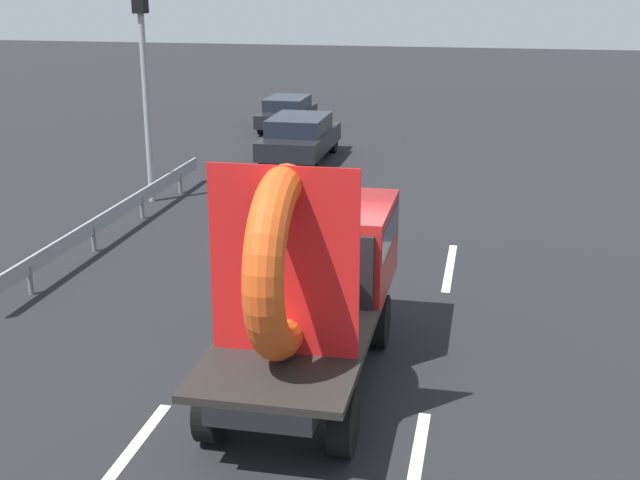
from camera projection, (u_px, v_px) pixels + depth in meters
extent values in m
plane|color=black|center=(306.00, 370.00, 12.64)|extent=(120.00, 120.00, 0.00)
cylinder|color=black|center=(276.00, 313.00, 13.69)|extent=(0.28, 0.85, 0.85)
cylinder|color=black|center=(379.00, 321.00, 13.36)|extent=(0.28, 0.85, 0.85)
cylinder|color=black|center=(212.00, 409.00, 10.65)|extent=(0.28, 0.85, 0.85)
cylinder|color=black|center=(344.00, 422.00, 10.33)|extent=(0.28, 0.85, 0.85)
cube|color=black|center=(306.00, 330.00, 11.96)|extent=(1.30, 5.26, 0.25)
cube|color=maroon|center=(327.00, 245.00, 13.15)|extent=(2.00, 2.18, 1.35)
cube|color=black|center=(326.00, 227.00, 13.02)|extent=(2.02, 2.07, 0.44)
cube|color=black|center=(288.00, 351.00, 10.89)|extent=(2.00, 3.07, 0.10)
cube|color=black|center=(312.00, 270.00, 12.10)|extent=(1.80, 0.08, 1.10)
torus|color=#D84C19|center=(284.00, 262.00, 10.36)|extent=(0.49, 2.45, 2.45)
cube|color=red|center=(284.00, 262.00, 10.36)|extent=(1.90, 0.03, 2.45)
cylinder|color=black|center=(286.00, 141.00, 28.36)|extent=(0.23, 0.67, 0.67)
cylinder|color=black|center=(333.00, 142.00, 28.05)|extent=(0.23, 0.67, 0.67)
cylinder|color=black|center=(264.00, 158.00, 25.74)|extent=(0.23, 0.67, 0.67)
cylinder|color=black|center=(316.00, 160.00, 25.43)|extent=(0.23, 0.67, 0.67)
cube|color=black|center=(300.00, 141.00, 26.81)|extent=(1.88, 4.38, 0.57)
cube|color=black|center=(299.00, 124.00, 26.55)|extent=(1.69, 2.45, 0.52)
cylinder|color=gray|center=(147.00, 110.00, 21.37)|extent=(0.16, 0.16, 4.78)
cube|color=gray|center=(118.00, 211.00, 19.12)|extent=(0.06, 10.42, 0.32)
cylinder|color=slate|center=(30.00, 280.00, 15.56)|extent=(0.10, 0.10, 0.55)
cylinder|color=slate|center=(94.00, 239.00, 17.99)|extent=(0.10, 0.10, 0.55)
cylinder|color=slate|center=(142.00, 208.00, 20.42)|extent=(0.10, 0.10, 0.55)
cylinder|color=slate|center=(180.00, 183.00, 22.86)|extent=(0.10, 0.10, 0.55)
cube|color=beige|center=(136.00, 444.00, 10.64)|extent=(0.16, 2.05, 0.01)
cube|color=beige|center=(287.00, 249.00, 18.22)|extent=(0.16, 2.61, 0.01)
cube|color=beige|center=(415.00, 470.00, 10.09)|extent=(0.16, 2.77, 0.01)
cube|color=beige|center=(450.00, 267.00, 17.09)|extent=(0.16, 2.92, 0.01)
cylinder|color=black|center=(298.00, 128.00, 30.99)|extent=(0.20, 0.57, 0.57)
cylinder|color=black|center=(261.00, 127.00, 31.26)|extent=(0.20, 0.57, 0.57)
cylinder|color=black|center=(311.00, 118.00, 33.24)|extent=(0.20, 0.57, 0.57)
cylinder|color=black|center=(277.00, 116.00, 33.51)|extent=(0.20, 0.57, 0.57)
cube|color=black|center=(287.00, 116.00, 32.17)|extent=(1.61, 3.76, 0.49)
cube|color=black|center=(287.00, 103.00, 32.12)|extent=(1.45, 2.11, 0.45)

